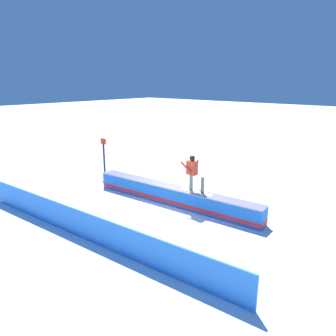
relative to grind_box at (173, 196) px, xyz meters
The scene contains 5 objects.
ground_plane 0.34m from the grind_box, ahead, with size 120.00×120.00×0.00m, color white.
grind_box is the anchor object (origin of this frame).
snowboarder 1.53m from the grind_box, behind, with size 1.43×0.43×1.44m.
safety_fence 4.22m from the grind_box, 90.00° to the left, with size 11.29×0.06×0.94m, color #2E7EE6.
trail_marker 5.45m from the grind_box, ahead, with size 0.40×0.10×2.03m.
Camera 1 is at (-8.19, 9.67, 4.96)m, focal length 34.91 mm.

